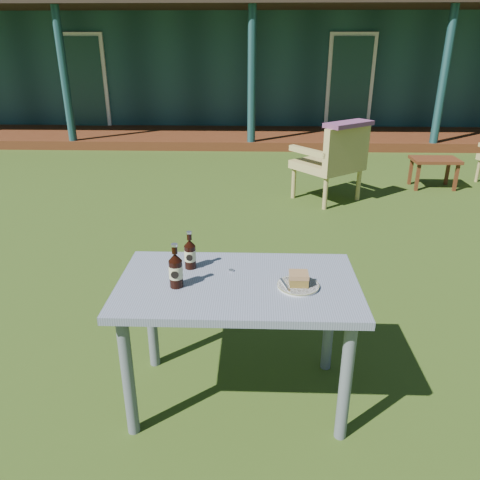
{
  "coord_description": "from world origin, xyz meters",
  "views": [
    {
      "loc": [
        0.08,
        -3.66,
        1.82
      ],
      "look_at": [
        0.0,
        -1.3,
        0.82
      ],
      "focal_mm": 35.0,
      "sensor_mm": 36.0,
      "label": 1
    }
  ],
  "objects_px": {
    "cafe_table": "(238,300)",
    "plate": "(298,286)",
    "cake_slice": "(299,278)",
    "cola_bottle_near": "(190,254)",
    "side_table": "(435,163)",
    "cola_bottle_far": "(176,270)",
    "armchair_left": "(333,159)"
  },
  "relations": [
    {
      "from": "cafe_table",
      "to": "plate",
      "type": "distance_m",
      "value": 0.32
    },
    {
      "from": "cola_bottle_near",
      "to": "cola_bottle_far",
      "type": "bearing_deg",
      "value": -101.38
    },
    {
      "from": "side_table",
      "to": "cola_bottle_near",
      "type": "bearing_deg",
      "value": -124.34
    },
    {
      "from": "cafe_table",
      "to": "plate",
      "type": "relative_size",
      "value": 5.88
    },
    {
      "from": "cola_bottle_near",
      "to": "plate",
      "type": "bearing_deg",
      "value": -19.44
    },
    {
      "from": "cola_bottle_far",
      "to": "side_table",
      "type": "distance_m",
      "value": 5.04
    },
    {
      "from": "cola_bottle_near",
      "to": "side_table",
      "type": "xyz_separation_m",
      "value": [
        2.72,
        3.98,
        -0.46
      ]
    },
    {
      "from": "plate",
      "to": "cake_slice",
      "type": "bearing_deg",
      "value": 81.58
    },
    {
      "from": "armchair_left",
      "to": "side_table",
      "type": "height_order",
      "value": "armchair_left"
    },
    {
      "from": "cafe_table",
      "to": "armchair_left",
      "type": "bearing_deg",
      "value": 73.86
    },
    {
      "from": "side_table",
      "to": "armchair_left",
      "type": "bearing_deg",
      "value": -156.93
    },
    {
      "from": "plate",
      "to": "cake_slice",
      "type": "xyz_separation_m",
      "value": [
        0.0,
        0.0,
        0.04
      ]
    },
    {
      "from": "cola_bottle_near",
      "to": "cola_bottle_far",
      "type": "height_order",
      "value": "cola_bottle_far"
    },
    {
      "from": "cola_bottle_near",
      "to": "side_table",
      "type": "distance_m",
      "value": 4.84
    },
    {
      "from": "cake_slice",
      "to": "cola_bottle_far",
      "type": "bearing_deg",
      "value": -178.4
    },
    {
      "from": "side_table",
      "to": "cake_slice",
      "type": "bearing_deg",
      "value": -117.45
    },
    {
      "from": "plate",
      "to": "side_table",
      "type": "distance_m",
      "value": 4.72
    },
    {
      "from": "cafe_table",
      "to": "cola_bottle_near",
      "type": "xyz_separation_m",
      "value": [
        -0.26,
        0.15,
        0.18
      ]
    },
    {
      "from": "cola_bottle_far",
      "to": "cake_slice",
      "type": "bearing_deg",
      "value": 1.6
    },
    {
      "from": "cola_bottle_near",
      "to": "armchair_left",
      "type": "height_order",
      "value": "armchair_left"
    },
    {
      "from": "cake_slice",
      "to": "cola_bottle_near",
      "type": "height_order",
      "value": "cola_bottle_near"
    },
    {
      "from": "cake_slice",
      "to": "plate",
      "type": "bearing_deg",
      "value": -98.42
    },
    {
      "from": "cake_slice",
      "to": "side_table",
      "type": "relative_size",
      "value": 0.15
    },
    {
      "from": "cake_slice",
      "to": "armchair_left",
      "type": "distance_m",
      "value": 3.64
    },
    {
      "from": "plate",
      "to": "cola_bottle_far",
      "type": "relative_size",
      "value": 0.9
    },
    {
      "from": "cola_bottle_near",
      "to": "side_table",
      "type": "relative_size",
      "value": 0.34
    },
    {
      "from": "cafe_table",
      "to": "plate",
      "type": "bearing_deg",
      "value": -8.39
    },
    {
      "from": "plate",
      "to": "armchair_left",
      "type": "xyz_separation_m",
      "value": [
        0.72,
        3.56,
        -0.2
      ]
    },
    {
      "from": "plate",
      "to": "cake_slice",
      "type": "distance_m",
      "value": 0.04
    },
    {
      "from": "plate",
      "to": "cola_bottle_near",
      "type": "distance_m",
      "value": 0.59
    },
    {
      "from": "cafe_table",
      "to": "cola_bottle_far",
      "type": "bearing_deg",
      "value": -169.53
    },
    {
      "from": "plate",
      "to": "cola_bottle_far",
      "type": "height_order",
      "value": "cola_bottle_far"
    }
  ]
}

